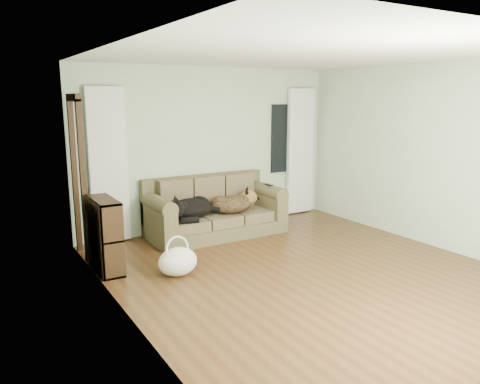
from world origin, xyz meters
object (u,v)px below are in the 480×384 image
tote_bag (178,263)px  sofa (216,207)px  dog_shepherd (232,204)px  dog_black_lab (189,210)px  bookshelf (105,232)px

tote_bag → sofa: bearing=46.5°
sofa → dog_shepherd: sofa is taller
dog_black_lab → dog_shepherd: dog_shepherd is taller
dog_black_lab → tote_bag: size_ratio=1.48×
dog_shepherd → dog_black_lab: bearing=15.0°
dog_shepherd → tote_bag: bearing=55.4°
sofa → dog_shepherd: size_ratio=3.11×
sofa → bookshelf: 2.01m
sofa → dog_black_lab: bearing=-171.1°
sofa → tote_bag: 1.78m
sofa → bookshelf: bookshelf is taller
bookshelf → dog_black_lab: bearing=24.0°
tote_bag → bookshelf: bearing=138.0°
dog_shepherd → tote_bag: size_ratio=1.40×
tote_bag → bookshelf: size_ratio=0.53×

